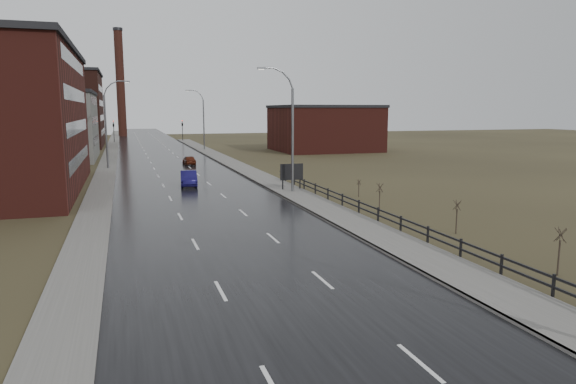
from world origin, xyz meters
TOP-DOWN VIEW (x-y plane):
  - road at (0.00, 60.00)m, footprint 14.00×300.00m
  - sidewalk_right at (8.60, 35.00)m, footprint 3.20×180.00m
  - curb_right at (7.08, 35.00)m, footprint 0.16×180.00m
  - sidewalk_left at (-8.20, 60.00)m, footprint 2.40×260.00m
  - warehouse_mid at (-17.99, 78.00)m, footprint 16.32×20.40m
  - warehouse_far at (-22.99, 108.00)m, footprint 26.52×24.48m
  - building_right at (30.30, 82.00)m, footprint 18.36×16.32m
  - smokestack at (-6.00, 150.00)m, footprint 2.70×2.70m
  - streetlight_right_mid at (8.50, 36.00)m, footprint 3.36×0.28m
  - streetlight_left at (-7.70, 62.00)m, footprint 3.36×0.28m
  - streetlight_right_far at (8.50, 90.00)m, footprint 3.36×0.28m
  - guardrail at (10.30, 18.31)m, footprint 0.10×53.05m
  - shrub_c at (13.00, 9.43)m, footprint 0.54×0.57m
  - shrub_d at (13.51, 17.83)m, footprint 0.50×0.53m
  - shrub_e at (12.00, 25.05)m, footprint 0.54×0.56m
  - shrub_f at (13.71, 32.16)m, footprint 0.38×0.39m
  - billboard at (9.10, 37.19)m, footprint 2.26×0.17m
  - traffic_light_left at (-8.00, 120.00)m, footprint 0.58×2.73m
  - traffic_light_right at (8.00, 120.00)m, footprint 0.58×2.73m
  - car_near at (0.17, 43.20)m, footprint 2.02×4.71m
  - car_far at (2.67, 63.37)m, footprint 1.63×3.86m

SIDE VIEW (x-z plane):
  - road at x=0.00m, z-range 0.00..0.06m
  - sidewalk_left at x=-8.20m, z-range 0.00..0.12m
  - sidewalk_right at x=8.60m, z-range 0.00..0.18m
  - curb_right at x=7.08m, z-range 0.00..0.18m
  - car_far at x=2.67m, z-range 0.00..1.30m
  - guardrail at x=10.30m, z-range 0.16..1.26m
  - car_near at x=0.17m, z-range 0.00..1.51m
  - shrub_f at x=13.71m, z-range 0.05..1.59m
  - shrub_d at x=13.51m, z-range 0.06..2.17m
  - shrub_e at x=12.00m, z-range 0.07..2.33m
  - shrub_c at x=13.00m, z-range 0.07..2.34m
  - billboard at x=9.10m, z-range 0.45..3.04m
  - building_right at x=30.30m, z-range 0.01..8.51m
  - traffic_light_left at x=-8.00m, z-range 1.95..7.25m
  - traffic_light_right at x=8.00m, z-range 1.95..7.25m
  - warehouse_mid at x=-17.99m, z-range 0.01..10.51m
  - streetlight_right_mid at x=8.50m, z-range 0.16..11.51m
  - streetlight_left at x=-7.70m, z-range 0.16..11.51m
  - streetlight_right_far at x=8.50m, z-range 0.16..11.51m
  - warehouse_far at x=-22.99m, z-range 0.01..15.51m
  - smokestack at x=-6.00m, z-range 0.15..30.85m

